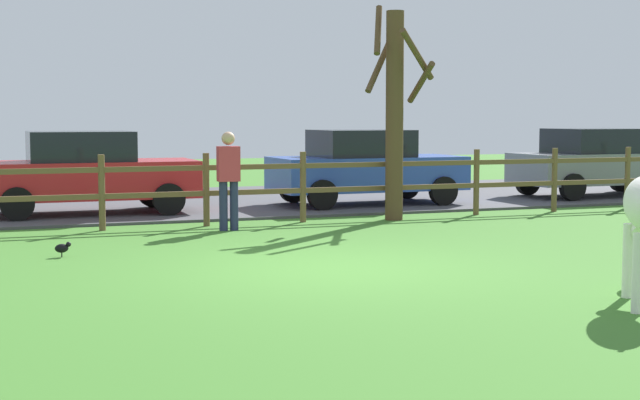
% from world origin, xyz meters
% --- Properties ---
extents(ground_plane, '(60.00, 60.00, 0.00)m').
position_xyz_m(ground_plane, '(0.00, 0.00, 0.00)').
color(ground_plane, '#3D7528').
extents(parking_asphalt, '(28.00, 7.40, 0.05)m').
position_xyz_m(parking_asphalt, '(0.00, 9.30, 0.03)').
color(parking_asphalt, '#47474C').
rests_on(parking_asphalt, ground_plane).
extents(paddock_fence, '(21.36, 0.11, 1.26)m').
position_xyz_m(paddock_fence, '(-0.37, 5.00, 0.72)').
color(paddock_fence, brown).
rests_on(paddock_fence, ground_plane).
extents(bare_tree, '(1.26, 1.27, 3.92)m').
position_xyz_m(bare_tree, '(3.09, 4.75, 2.03)').
color(bare_tree, '#513A23').
rests_on(bare_tree, ground_plane).
extents(crow_on_grass, '(0.21, 0.10, 0.20)m').
position_xyz_m(crow_on_grass, '(-3.06, 2.18, 0.13)').
color(crow_on_grass, black).
rests_on(crow_on_grass, ground_plane).
extents(parked_car_blue, '(4.02, 1.92, 1.56)m').
position_xyz_m(parked_car_blue, '(3.62, 7.31, 0.84)').
color(parked_car_blue, '#2D4CAD').
rests_on(parked_car_blue, parking_asphalt).
extents(parked_car_red, '(4.01, 1.90, 1.56)m').
position_xyz_m(parked_car_red, '(-2.09, 7.40, 0.84)').
color(parked_car_red, red).
rests_on(parked_car_red, parking_asphalt).
extents(parked_car_grey, '(4.03, 1.95, 1.56)m').
position_xyz_m(parked_car_grey, '(9.45, 7.28, 0.84)').
color(parked_car_grey, slate).
rests_on(parked_car_grey, parking_asphalt).
extents(visitor_near_fence, '(0.37, 0.24, 1.64)m').
position_xyz_m(visitor_near_fence, '(-0.18, 4.26, 0.91)').
color(visitor_near_fence, '#232847').
rests_on(visitor_near_fence, ground_plane).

